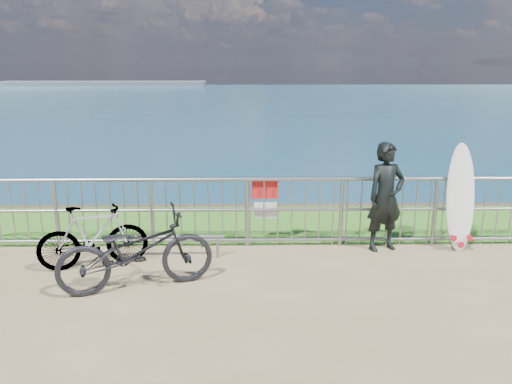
{
  "coord_description": "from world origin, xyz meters",
  "views": [
    {
      "loc": [
        -0.48,
        -5.96,
        2.87
      ],
      "look_at": [
        -0.36,
        1.2,
        1.0
      ],
      "focal_mm": 35.0,
      "sensor_mm": 36.0,
      "label": 1
    }
  ],
  "objects_px": {
    "surfer": "(386,197)",
    "bicycle_near": "(136,251)",
    "bicycle_far": "(93,237)",
    "surfboard": "(460,201)"
  },
  "relations": [
    {
      "from": "surfer",
      "to": "bicycle_near",
      "type": "height_order",
      "value": "surfer"
    },
    {
      "from": "bicycle_far",
      "to": "bicycle_near",
      "type": "bearing_deg",
      "value": -150.8
    },
    {
      "from": "bicycle_near",
      "to": "surfer",
      "type": "bearing_deg",
      "value": -87.63
    },
    {
      "from": "surfer",
      "to": "surfboard",
      "type": "distance_m",
      "value": 1.18
    },
    {
      "from": "surfer",
      "to": "bicycle_near",
      "type": "distance_m",
      "value": 3.83
    },
    {
      "from": "surfboard",
      "to": "surfer",
      "type": "bearing_deg",
      "value": -179.4
    },
    {
      "from": "surfer",
      "to": "bicycle_far",
      "type": "bearing_deg",
      "value": 169.84
    },
    {
      "from": "surfboard",
      "to": "bicycle_far",
      "type": "bearing_deg",
      "value": -173.3
    },
    {
      "from": "surfboard",
      "to": "bicycle_near",
      "type": "relative_size",
      "value": 0.84
    },
    {
      "from": "surfboard",
      "to": "bicycle_far",
      "type": "xyz_separation_m",
      "value": [
        -5.52,
        -0.65,
        -0.31
      ]
    }
  ]
}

